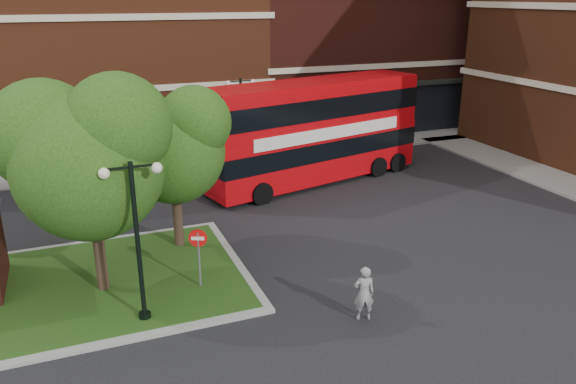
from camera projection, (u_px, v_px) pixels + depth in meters
name	position (u px, v px, depth m)	size (l,w,h in m)	color
ground	(315.00, 291.00, 18.58)	(120.00, 120.00, 0.00)	black
pavement_far	(200.00, 160.00, 33.03)	(44.00, 3.00, 0.12)	slate
terrace_far_left	(39.00, 34.00, 34.52)	(26.00, 12.00, 14.00)	brown
terrace_far_right	(356.00, 13.00, 41.83)	(18.00, 12.00, 16.00)	#471911
traffic_island	(56.00, 292.00, 18.41)	(12.60, 7.60, 0.15)	gray
tree_island_west	(84.00, 152.00, 16.96)	(5.40, 4.71, 7.21)	#2D2116
tree_island_east	(170.00, 141.00, 20.37)	(4.46, 3.90, 6.29)	#2D2116
lamp_island	(137.00, 235.00, 15.91)	(1.72, 0.36, 5.00)	black
lamp_far_left	(241.00, 118.00, 31.05)	(1.72, 0.36, 5.00)	black
lamp_far_right	(368.00, 108.00, 33.83)	(1.72, 0.36, 5.00)	black
bus	(314.00, 125.00, 28.60)	(12.32, 5.53, 4.59)	#BC070D
woman	(364.00, 293.00, 16.71)	(0.64, 0.42, 1.74)	gray
car_silver	(97.00, 163.00, 30.40)	(1.50, 3.72, 1.27)	silver
car_white	(328.00, 139.00, 35.17)	(1.48, 4.24, 1.40)	silver
no_entry_sign	(198.00, 247.00, 18.17)	(0.57, 0.27, 2.17)	slate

